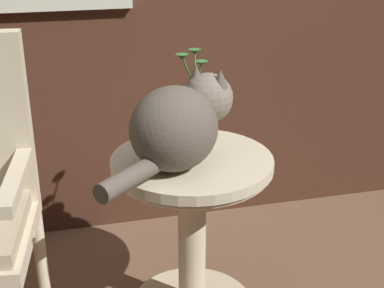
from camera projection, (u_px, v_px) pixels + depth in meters
wicker_side_table at (192, 213)px, 1.95m from camera, size 0.55×0.55×0.63m
cat at (180, 124)px, 1.76m from camera, size 0.51×0.47×0.29m
pewter_vase_with_ivy at (196, 114)px, 1.97m from camera, size 0.15×0.15×0.32m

